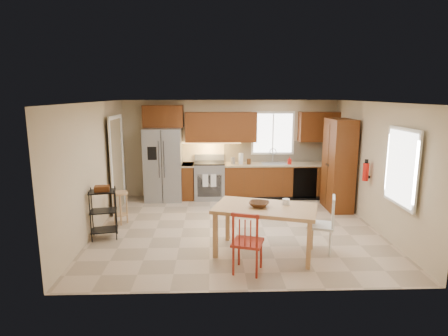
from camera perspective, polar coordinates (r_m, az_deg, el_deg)
name	(u,v)px	position (r m, az deg, el deg)	size (l,w,h in m)	color
floor	(236,228)	(7.65, 1.90, -9.06)	(5.50, 5.50, 0.00)	tan
ceiling	(237,102)	(7.18, 2.03, 10.01)	(5.50, 5.00, 0.02)	silver
wall_back	(230,148)	(9.77, 0.98, 2.99)	(5.50, 0.02, 2.50)	#CCB793
wall_front	(250,204)	(4.89, 3.92, -5.48)	(5.50, 0.02, 2.50)	#CCB793
wall_left	(95,168)	(7.64, -19.09, 0.03)	(0.02, 5.00, 2.50)	#CCB793
wall_right	(375,166)	(7.98, 22.07, 0.28)	(0.02, 5.00, 2.50)	#CCB793
refrigerator	(164,164)	(9.52, -9.18, 0.55)	(0.92, 0.75, 1.82)	gray
range_stove	(210,181)	(9.60, -2.22, -1.97)	(0.76, 0.63, 0.92)	gray
base_cabinet_narrow	(188,181)	(9.63, -5.50, -2.03)	(0.30, 0.60, 0.90)	#5B2910
base_cabinet_run	(281,181)	(9.78, 8.63, -1.90)	(2.92, 0.60, 0.90)	#5B2910
dishwasher	(305,183)	(9.62, 12.22, -2.25)	(0.60, 0.02, 0.78)	black
backsplash	(280,151)	(9.92, 8.46, 2.55)	(2.92, 0.03, 0.55)	beige
upper_over_fridge	(163,116)	(9.58, -9.25, 7.79)	(1.00, 0.35, 0.55)	#612E10
upper_left_block	(221,127)	(9.52, -0.47, 6.26)	(1.80, 0.35, 0.75)	#612E10
upper_right_block	(319,127)	(9.91, 14.23, 6.11)	(1.00, 0.35, 0.75)	#612E10
window_back	(273,133)	(9.82, 7.45, 5.29)	(1.12, 0.04, 1.12)	white
sink	(274,165)	(9.66, 7.59, 0.45)	(0.62, 0.46, 0.16)	gray
undercab_glow	(209,143)	(9.54, -2.26, 3.87)	(1.60, 0.30, 0.01)	#FFBF66
soap_bottle	(289,160)	(9.61, 9.95, 1.14)	(0.09, 0.09, 0.19)	red
paper_towel	(241,159)	(9.48, 2.59, 1.43)	(0.12, 0.12, 0.28)	silver
canister_steel	(233,161)	(9.47, 1.38, 1.13)	(0.11, 0.11, 0.18)	gray
canister_wood	(249,162)	(9.48, 3.81, 0.99)	(0.10, 0.10, 0.14)	#4E2914
pantry	(339,165)	(9.00, 17.06, 0.48)	(0.50, 0.95, 2.10)	#5B2910
fire_extinguisher	(366,172)	(8.10, 20.79, -0.56)	(0.12, 0.12, 0.36)	red
window_right	(402,167)	(6.90, 25.47, 0.09)	(0.04, 1.02, 1.32)	white
doorway	(116,165)	(8.88, -16.09, 0.40)	(0.04, 0.95, 2.10)	#8C7A59
dining_table	(265,231)	(6.39, 6.23, -9.46)	(1.65, 0.93, 0.81)	tan
chair_red	(248,241)	(5.72, 3.63, -11.07)	(0.46, 0.46, 0.97)	maroon
chair_white	(320,224)	(6.60, 14.46, -8.30)	(0.46, 0.46, 0.97)	silver
table_bowl	(259,207)	(6.24, 5.36, -5.93)	(0.34, 0.34, 0.08)	#4E2914
table_jar	(286,203)	(6.40, 9.41, -5.30)	(0.13, 0.13, 0.15)	silver
bar_stool	(121,208)	(8.06, -15.48, -5.87)	(0.33, 0.33, 0.67)	tan
utility_cart	(104,214)	(7.33, -17.87, -6.63)	(0.47, 0.37, 0.95)	black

